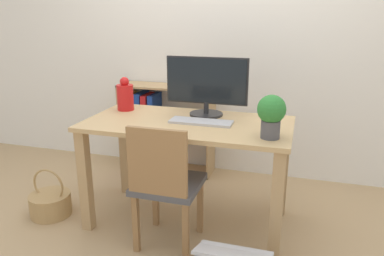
# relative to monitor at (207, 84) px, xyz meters

# --- Properties ---
(ground_plane) EXTENTS (10.00, 10.00, 0.00)m
(ground_plane) POSITION_rel_monitor_xyz_m (-0.08, -0.20, -0.97)
(ground_plane) COLOR tan
(wall_back) EXTENTS (8.00, 0.05, 2.60)m
(wall_back) POSITION_rel_monitor_xyz_m (-0.08, 0.82, 0.33)
(wall_back) COLOR silver
(wall_back) RESTS_ON ground_plane
(desk) EXTENTS (1.38, 0.71, 0.75)m
(desk) POSITION_rel_monitor_xyz_m (-0.08, -0.20, -0.36)
(desk) COLOR tan
(desk) RESTS_ON ground_plane
(monitor) EXTENTS (0.58, 0.24, 0.41)m
(monitor) POSITION_rel_monitor_xyz_m (0.00, 0.00, 0.00)
(monitor) COLOR #232326
(monitor) RESTS_ON desk
(keyboard) EXTENTS (0.42, 0.14, 0.02)m
(keyboard) POSITION_rel_monitor_xyz_m (0.02, -0.21, -0.22)
(keyboard) COLOR #B2B2B7
(keyboard) RESTS_ON desk
(vase) EXTENTS (0.12, 0.12, 0.25)m
(vase) POSITION_rel_monitor_xyz_m (-0.62, -0.03, -0.12)
(vase) COLOR red
(vase) RESTS_ON desk
(potted_plant) EXTENTS (0.17, 0.17, 0.26)m
(potted_plant) POSITION_rel_monitor_xyz_m (0.49, -0.39, -0.08)
(potted_plant) COLOR #4C4C51
(potted_plant) RESTS_ON desk
(chair) EXTENTS (0.40, 0.40, 0.83)m
(chair) POSITION_rel_monitor_xyz_m (-0.11, -0.54, -0.52)
(chair) COLOR #4C4C51
(chair) RESTS_ON ground_plane
(bookshelf) EXTENTS (0.87, 0.28, 0.82)m
(bookshelf) POSITION_rel_monitor_xyz_m (-0.71, 0.64, -0.56)
(bookshelf) COLOR tan
(bookshelf) RESTS_ON ground_plane
(basket) EXTENTS (0.30, 0.30, 0.37)m
(basket) POSITION_rel_monitor_xyz_m (-1.08, -0.41, -0.88)
(basket) COLOR tan
(basket) RESTS_ON ground_plane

